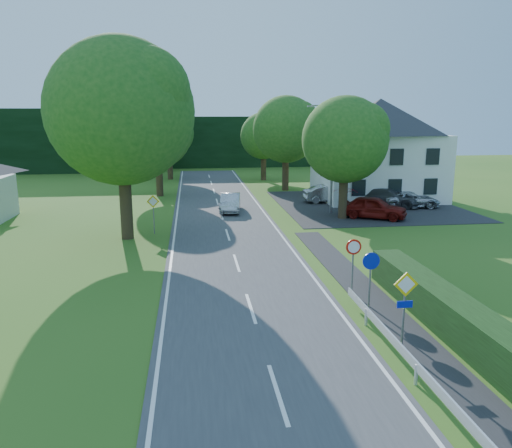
{
  "coord_description": "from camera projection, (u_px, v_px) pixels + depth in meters",
  "views": [
    {
      "loc": [
        -2.11,
        -5.78,
        7.27
      ],
      "look_at": [
        0.94,
        17.67,
        2.07
      ],
      "focal_mm": 35.0,
      "sensor_mm": 36.0,
      "label": 1
    }
  ],
  "objects": [
    {
      "name": "road",
      "position": [
        233.0,
        252.0,
        26.79
      ],
      "size": [
        7.0,
        80.0,
        0.04
      ],
      "primitive_type": "cube",
      "color": "#3E3E41",
      "rests_on": "ground"
    },
    {
      "name": "parking_pad",
      "position": [
        365.0,
        205.0,
        40.9
      ],
      "size": [
        14.0,
        16.0,
        0.04
      ],
      "primitive_type": "cube",
      "color": "#252527",
      "rests_on": "ground"
    },
    {
      "name": "line_edge_left",
      "position": [
        172.0,
        254.0,
        26.38
      ],
      "size": [
        0.12,
        80.0,
        0.01
      ],
      "primitive_type": "cube",
      "color": "white",
      "rests_on": "road"
    },
    {
      "name": "line_edge_right",
      "position": [
        292.0,
        250.0,
        27.2
      ],
      "size": [
        0.12,
        80.0,
        0.01
      ],
      "primitive_type": "cube",
      "color": "white",
      "rests_on": "road"
    },
    {
      "name": "line_centre",
      "position": [
        233.0,
        252.0,
        26.79
      ],
      "size": [
        0.12,
        80.0,
        0.01
      ],
      "primitive_type": null,
      "color": "white",
      "rests_on": "road"
    },
    {
      "name": "tree_main",
      "position": [
        122.0,
        140.0,
        28.67
      ],
      "size": [
        9.4,
        9.4,
        11.64
      ],
      "primitive_type": null,
      "color": "#1F5319",
      "rests_on": "ground"
    },
    {
      "name": "tree_left_far",
      "position": [
        158.0,
        149.0,
        44.62
      ],
      "size": [
        7.0,
        7.0,
        8.58
      ],
      "primitive_type": null,
      "color": "#1F5319",
      "rests_on": "ground"
    },
    {
      "name": "tree_right_far",
      "position": [
        286.0,
        143.0,
        48.01
      ],
      "size": [
        7.4,
        7.4,
        9.09
      ],
      "primitive_type": null,
      "color": "#1F5319",
      "rests_on": "ground"
    },
    {
      "name": "tree_left_back",
      "position": [
        169.0,
        144.0,
        56.36
      ],
      "size": [
        6.6,
        6.6,
        8.07
      ],
      "primitive_type": null,
      "color": "#1F5319",
      "rests_on": "ground"
    },
    {
      "name": "tree_right_back",
      "position": [
        264.0,
        146.0,
        55.8
      ],
      "size": [
        6.2,
        6.2,
        7.56
      ],
      "primitive_type": null,
      "color": "#1F5319",
      "rests_on": "ground"
    },
    {
      "name": "tree_right_mid",
      "position": [
        344.0,
        158.0,
        34.7
      ],
      "size": [
        7.0,
        7.0,
        8.58
      ],
      "primitive_type": null,
      "color": "#1F5319",
      "rests_on": "ground"
    },
    {
      "name": "treeline_right",
      "position": [
        261.0,
        141.0,
        71.61
      ],
      "size": [
        30.0,
        5.0,
        7.0
      ],
      "primitive_type": "cube",
      "color": "black",
      "rests_on": "ground"
    },
    {
      "name": "house_white",
      "position": [
        378.0,
        148.0,
        43.11
      ],
      "size": [
        10.6,
        8.4,
        8.6
      ],
      "color": "white",
      "rests_on": "ground"
    },
    {
      "name": "streetlight",
      "position": [
        331.0,
        154.0,
        36.54
      ],
      "size": [
        2.03,
        0.18,
        8.0
      ],
      "color": "slate",
      "rests_on": "ground"
    },
    {
      "name": "sign_priority_right",
      "position": [
        405.0,
        297.0,
        15.31
      ],
      "size": [
        0.78,
        0.09,
        2.59
      ],
      "color": "slate",
      "rests_on": "ground"
    },
    {
      "name": "sign_roundabout",
      "position": [
        371.0,
        271.0,
        18.25
      ],
      "size": [
        0.64,
        0.08,
        2.37
      ],
      "color": "slate",
      "rests_on": "ground"
    },
    {
      "name": "sign_speed_limit",
      "position": [
        353.0,
        254.0,
        20.15
      ],
      "size": [
        0.64,
        0.11,
        2.37
      ],
      "color": "slate",
      "rests_on": "ground"
    },
    {
      "name": "sign_priority_left",
      "position": [
        153.0,
        207.0,
        30.68
      ],
      "size": [
        0.78,
        0.09,
        2.44
      ],
      "color": "slate",
      "rests_on": "ground"
    },
    {
      "name": "moving_car",
      "position": [
        230.0,
        202.0,
        37.92
      ],
      "size": [
        1.93,
        4.3,
        1.37
      ],
      "primitive_type": "imported",
      "rotation": [
        0.0,
        0.0,
        -0.12
      ],
      "color": "#B4B4B9",
      "rests_on": "road"
    },
    {
      "name": "motorcycle",
      "position": [
        222.0,
        207.0,
        36.84
      ],
      "size": [
        0.89,
        2.02,
        1.03
      ],
      "primitive_type": "imported",
      "rotation": [
        0.0,
        0.0,
        0.11
      ],
      "color": "black",
      "rests_on": "road"
    },
    {
      "name": "parked_car_red",
      "position": [
        373.0,
        207.0,
        35.38
      ],
      "size": [
        4.94,
        3.9,
        1.58
      ],
      "primitive_type": "imported",
      "rotation": [
        0.0,
        0.0,
        1.05
      ],
      "color": "maroon",
      "rests_on": "parking_pad"
    },
    {
      "name": "parked_car_silver_a",
      "position": [
        329.0,
        194.0,
        41.83
      ],
      "size": [
        4.39,
        1.61,
        1.44
      ],
      "primitive_type": "imported",
      "rotation": [
        0.0,
        0.0,
        1.55
      ],
      "color": "#A3A3A8",
      "rests_on": "parking_pad"
    },
    {
      "name": "parked_car_grey",
      "position": [
        387.0,
        197.0,
        39.94
      ],
      "size": [
        5.48,
        4.32,
        1.49
      ],
      "primitive_type": "imported",
      "rotation": [
        0.0,
        0.0,
        1.06
      ],
      "color": "#46464B",
      "rests_on": "parking_pad"
    },
    {
      "name": "parked_car_silver_b",
      "position": [
        411.0,
        199.0,
        39.66
      ],
      "size": [
        4.72,
        2.76,
        1.23
      ],
      "primitive_type": "imported",
      "rotation": [
        0.0,
        0.0,
        1.4
      ],
      "color": "#B1B1B9",
      "rests_on": "parking_pad"
    },
    {
      "name": "parasol",
      "position": [
        345.0,
        199.0,
        38.22
      ],
      "size": [
        2.43,
        2.46,
        1.79
      ],
      "primitive_type": "imported",
      "rotation": [
        0.0,
        0.0,
        -0.28
      ],
      "color": "red",
      "rests_on": "parking_pad"
    }
  ]
}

